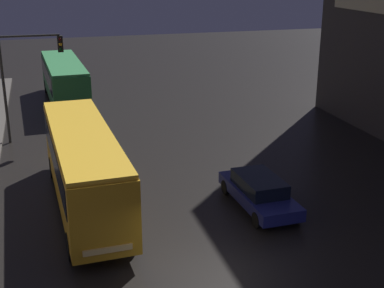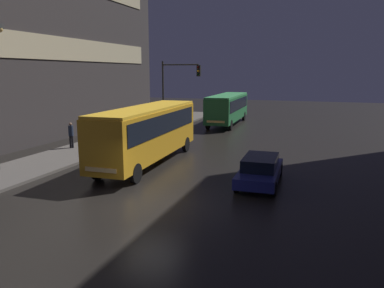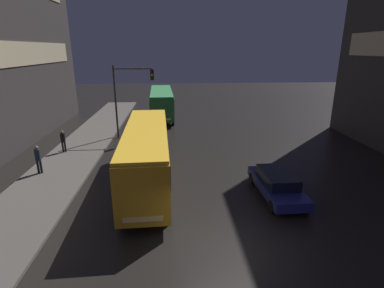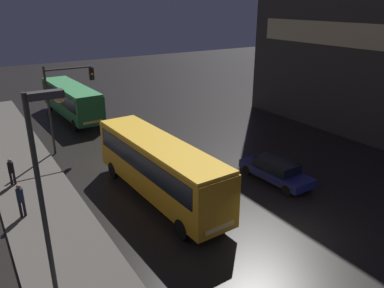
{
  "view_description": "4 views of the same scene",
  "coord_description": "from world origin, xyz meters",
  "px_view_note": "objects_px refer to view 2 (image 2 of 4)",
  "views": [
    {
      "loc": [
        -4.57,
        -14.41,
        9.86
      ],
      "look_at": [
        2.07,
        8.7,
        1.58
      ],
      "focal_mm": 50.0,
      "sensor_mm": 36.0,
      "label": 1
    },
    {
      "loc": [
        6.6,
        -13.24,
        5.38
      ],
      "look_at": [
        -0.38,
        6.27,
        1.39
      ],
      "focal_mm": 35.0,
      "sensor_mm": 36.0,
      "label": 2
    },
    {
      "loc": [
        -1.66,
        -9.72,
        7.57
      ],
      "look_at": [
        -0.52,
        8.09,
        1.88
      ],
      "focal_mm": 28.0,
      "sensor_mm": 36.0,
      "label": 3
    },
    {
      "loc": [
        -11.55,
        -10.25,
        10.35
      ],
      "look_at": [
        -0.09,
        7.94,
        2.1
      ],
      "focal_mm": 35.0,
      "sensor_mm": 36.0,
      "label": 4
    }
  ],
  "objects_px": {
    "car_taxi": "(260,169)",
    "bus_far": "(228,106)",
    "bus_near": "(148,129)",
    "pedestrian_mid": "(71,133)",
    "traffic_light_main": "(176,86)",
    "pedestrian_near": "(105,127)"
  },
  "relations": [
    {
      "from": "bus_near",
      "to": "pedestrian_mid",
      "type": "distance_m",
      "value": 7.12
    },
    {
      "from": "car_taxi",
      "to": "traffic_light_main",
      "type": "height_order",
      "value": "traffic_light_main"
    },
    {
      "from": "bus_near",
      "to": "traffic_light_main",
      "type": "bearing_deg",
      "value": -79.67
    },
    {
      "from": "bus_far",
      "to": "traffic_light_main",
      "type": "bearing_deg",
      "value": 70.82
    },
    {
      "from": "bus_far",
      "to": "pedestrian_mid",
      "type": "relative_size",
      "value": 5.94
    },
    {
      "from": "pedestrian_near",
      "to": "traffic_light_main",
      "type": "relative_size",
      "value": 0.26
    },
    {
      "from": "car_taxi",
      "to": "pedestrian_near",
      "type": "distance_m",
      "value": 15.73
    },
    {
      "from": "pedestrian_mid",
      "to": "pedestrian_near",
      "type": "bearing_deg",
      "value": -143.53
    },
    {
      "from": "bus_far",
      "to": "traffic_light_main",
      "type": "xyz_separation_m",
      "value": [
        -2.45,
        -8.18,
        2.35
      ]
    },
    {
      "from": "bus_near",
      "to": "pedestrian_near",
      "type": "bearing_deg",
      "value": -43.27
    },
    {
      "from": "car_taxi",
      "to": "pedestrian_near",
      "type": "height_order",
      "value": "pedestrian_near"
    },
    {
      "from": "bus_near",
      "to": "car_taxi",
      "type": "height_order",
      "value": "bus_near"
    },
    {
      "from": "bus_near",
      "to": "pedestrian_near",
      "type": "xyz_separation_m",
      "value": [
        -6.72,
        5.82,
        -0.98
      ]
    },
    {
      "from": "bus_far",
      "to": "pedestrian_mid",
      "type": "height_order",
      "value": "bus_far"
    },
    {
      "from": "bus_near",
      "to": "pedestrian_mid",
      "type": "relative_size",
      "value": 6.07
    },
    {
      "from": "bus_near",
      "to": "pedestrian_near",
      "type": "distance_m",
      "value": 8.94
    },
    {
      "from": "pedestrian_mid",
      "to": "traffic_light_main",
      "type": "distance_m",
      "value": 9.8
    },
    {
      "from": "pedestrian_near",
      "to": "pedestrian_mid",
      "type": "relative_size",
      "value": 0.93
    },
    {
      "from": "traffic_light_main",
      "to": "bus_near",
      "type": "bearing_deg",
      "value": -77.32
    },
    {
      "from": "car_taxi",
      "to": "traffic_light_main",
      "type": "bearing_deg",
      "value": -53.91
    },
    {
      "from": "car_taxi",
      "to": "bus_far",
      "type": "bearing_deg",
      "value": -73.28
    },
    {
      "from": "traffic_light_main",
      "to": "pedestrian_mid",
      "type": "bearing_deg",
      "value": -119.85
    }
  ]
}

